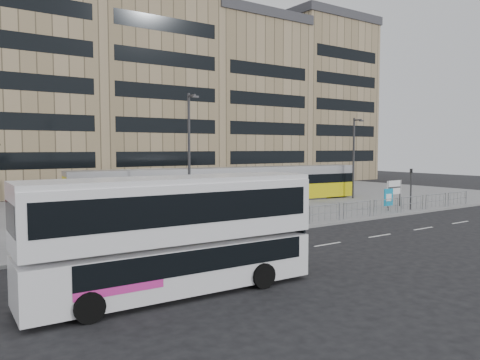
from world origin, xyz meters
TOP-DOWN VIEW (x-y plane):
  - ground at (0.00, 0.00)m, footprint 120.00×120.00m
  - plaza at (0.00, 12.00)m, footprint 64.00×24.00m
  - kerb at (0.00, 0.05)m, footprint 64.00×0.25m
  - building_row at (1.55, 34.27)m, footprint 70.40×18.40m
  - pedestrian_barrier at (2.00, 0.50)m, footprint 32.07×0.07m
  - road_markings at (1.00, -4.00)m, footprint 62.00×0.12m
  - double_decker_bus at (-11.87, -6.73)m, footprint 9.74×2.73m
  - tram at (2.44, 11.96)m, footprint 25.77×4.91m
  - station_sign at (12.16, 2.76)m, footprint 1.81×0.19m
  - ad_panel at (9.90, 1.54)m, footprint 0.88×0.13m
  - pedestrian at (-5.21, 5.41)m, footprint 0.48×0.68m
  - traffic_light_west at (-4.14, 0.59)m, footprint 0.23×0.25m
  - traffic_light_east at (11.78, 0.98)m, footprint 0.20×0.23m
  - lamp_post_west at (-3.98, 6.65)m, footprint 0.45×1.04m
  - lamp_post_east at (14.27, 8.79)m, footprint 0.45×1.04m

SIDE VIEW (x-z plane):
  - ground at x=0.00m, z-range 0.00..0.00m
  - road_markings at x=1.00m, z-range 0.00..0.01m
  - kerb at x=0.00m, z-range -0.01..0.16m
  - plaza at x=0.00m, z-range 0.00..0.15m
  - pedestrian_barrier at x=2.00m, z-range 0.43..1.53m
  - pedestrian at x=-5.21m, z-range 0.15..1.91m
  - ad_panel at x=9.90m, z-range 0.29..1.93m
  - station_sign at x=12.16m, z-range 0.55..2.63m
  - tram at x=2.44m, z-range 0.15..3.18m
  - double_decker_bus at x=-11.87m, z-range 0.16..4.03m
  - traffic_light_west at x=-4.14m, z-range 0.57..3.67m
  - traffic_light_east at x=11.78m, z-range 0.57..3.67m
  - lamp_post_east at x=14.27m, z-range 0.52..7.89m
  - lamp_post_west at x=-3.98m, z-range 0.52..8.74m
  - building_row at x=1.55m, z-range -2.69..28.51m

